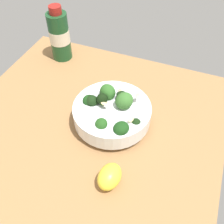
% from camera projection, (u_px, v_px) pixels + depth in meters
% --- Properties ---
extents(ground_plane, '(0.69, 0.69, 0.05)m').
position_uv_depth(ground_plane, '(87.00, 134.00, 0.70)').
color(ground_plane, '#996D42').
extents(bowl_of_broccoli, '(0.20, 0.20, 0.10)m').
position_uv_depth(bowl_of_broccoli, '(112.00, 112.00, 0.67)').
color(bowl_of_broccoli, white).
rests_on(bowl_of_broccoli, ground_plane).
extents(lemon_wedge, '(0.07, 0.06, 0.05)m').
position_uv_depth(lemon_wedge, '(110.00, 177.00, 0.56)').
color(lemon_wedge, yellow).
rests_on(lemon_wedge, ground_plane).
extents(bottle_short, '(0.07, 0.07, 0.18)m').
position_uv_depth(bottle_short, '(59.00, 35.00, 0.83)').
color(bottle_short, '#194723').
rests_on(bottle_short, ground_plane).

